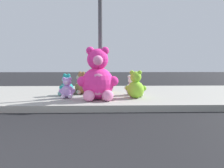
% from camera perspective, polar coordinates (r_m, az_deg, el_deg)
% --- Properties ---
extents(sidewalk, '(28.00, 4.40, 0.15)m').
position_cam_1_polar(sidewalk, '(6.94, -11.11, -2.82)').
color(sidewalk, '#9E9B93').
rests_on(sidewalk, ground_plane).
extents(sign_pole, '(0.56, 0.11, 3.20)m').
position_cam_1_polar(sign_pole, '(6.04, -3.03, 13.01)').
color(sign_pole, '#4C4C51').
rests_on(sign_pole, sidewalk).
extents(plush_pink_large, '(0.99, 0.88, 1.29)m').
position_cam_1_polar(plush_pink_large, '(5.41, -3.66, 1.39)').
color(plush_pink_large, '#F22D93').
rests_on(plush_pink_large, sidewalk).
extents(plush_yellow, '(0.48, 0.54, 0.70)m').
position_cam_1_polar(plush_yellow, '(6.67, -2.44, 0.03)').
color(plush_yellow, yellow).
rests_on(plush_yellow, sidewalk).
extents(plush_brown, '(0.47, 0.46, 0.66)m').
position_cam_1_polar(plush_brown, '(6.55, -7.90, -0.25)').
color(plush_brown, olive).
rests_on(plush_brown, sidewalk).
extents(plush_white, '(0.44, 0.39, 0.57)m').
position_cam_1_polar(plush_white, '(6.28, 5.14, -0.76)').
color(plush_white, white).
rests_on(plush_white, sidewalk).
extents(plush_teal, '(0.43, 0.44, 0.61)m').
position_cam_1_polar(plush_teal, '(6.28, -11.65, -0.71)').
color(plush_teal, teal).
rests_on(plush_teal, sidewalk).
extents(plush_lavender, '(0.42, 0.37, 0.54)m').
position_cam_1_polar(plush_lavender, '(5.79, -11.42, -1.43)').
color(plush_lavender, '#B28CD8').
rests_on(plush_lavender, sidewalk).
extents(plush_lime, '(0.54, 0.50, 0.71)m').
position_cam_1_polar(plush_lime, '(5.72, 6.09, -0.76)').
color(plush_lime, '#8CD133').
rests_on(plush_lime, sidewalk).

